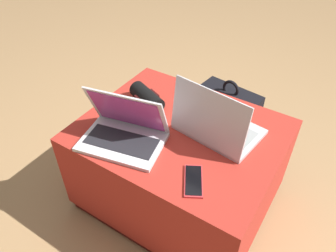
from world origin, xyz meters
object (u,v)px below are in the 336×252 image
object	(u,v)px
laptop_near	(124,131)
wrist_brace	(147,97)
cell_phone	(193,181)
backpack	(227,121)
laptop_far	(216,125)

from	to	relation	value
laptop_near	wrist_brace	distance (m)	0.26
cell_phone	backpack	xyz separation A→B (m)	(-0.16, 0.71, -0.28)
backpack	wrist_brace	size ratio (longest dim) A/B	2.29
cell_phone	wrist_brace	world-z (taller)	wrist_brace
laptop_near	cell_phone	bearing A→B (deg)	-19.16
cell_phone	wrist_brace	distance (m)	0.51
laptop_far	backpack	xyz separation A→B (m)	(-0.11, 0.44, -0.33)
laptop_far	cell_phone	world-z (taller)	laptop_far
laptop_near	wrist_brace	bearing A→B (deg)	92.64
laptop_far	wrist_brace	bearing A→B (deg)	4.00
laptop_near	backpack	world-z (taller)	laptop_near
laptop_near	backpack	size ratio (longest dim) A/B	0.80
laptop_near	cell_phone	size ratio (longest dim) A/B	2.27
cell_phone	laptop_far	bearing A→B (deg)	-108.91
backpack	wrist_brace	xyz separation A→B (m)	(-0.25, -0.42, 0.31)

